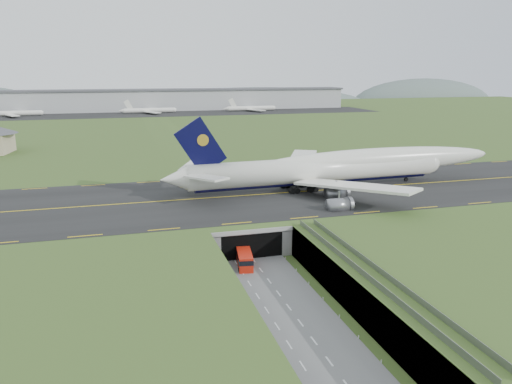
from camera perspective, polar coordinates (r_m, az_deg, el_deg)
name	(u,v)px	position (r m, az deg, el deg)	size (l,w,h in m)	color
ground	(264,275)	(88.85, 0.95, -9.51)	(900.00, 900.00, 0.00)	#374E1F
airfield_deck	(264,259)	(87.71, 0.95, -7.71)	(800.00, 800.00, 6.00)	gray
trench_road	(278,293)	(82.29, 2.48, -11.43)	(12.00, 75.00, 0.20)	slate
taxiway	(224,197)	(117.26, -3.67, -0.59)	(800.00, 44.00, 0.18)	black
tunnel_portal	(241,229)	(102.77, -1.73, -4.25)	(17.00, 22.30, 6.00)	gray
guideway	(376,284)	(74.61, 13.56, -10.17)	(3.00, 53.00, 7.05)	#A8A8A3
jumbo_jet	(340,167)	(127.94, 9.60, 2.83)	(90.80, 59.04, 19.55)	white
shuttle_tram	(245,259)	(91.64, -1.30, -7.72)	(3.62, 7.16, 2.81)	red
cargo_terminal	(147,100)	(378.88, -12.38, 10.25)	(320.00, 67.00, 15.60)	#B2B2B2
distant_hills	(204,110)	(517.18, -6.00, 9.35)	(700.00, 91.00, 60.00)	#52625F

